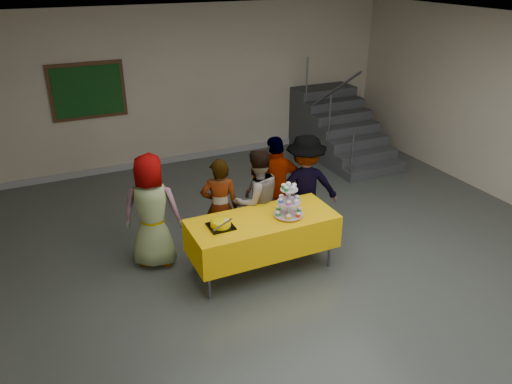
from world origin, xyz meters
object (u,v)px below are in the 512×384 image
bake_table (263,233)px  schoolchild_e (305,187)px  schoolchild_c (257,201)px  schoolchild_b (220,207)px  bear_cake (221,223)px  cupcake_stand (289,203)px  schoolchild_d (276,189)px  staircase (336,130)px  schoolchild_a (152,211)px  noticeboard (88,91)px

bake_table → schoolchild_e: schoolchild_e is taller
schoolchild_c → schoolchild_b: bearing=-13.6°
bear_cake → cupcake_stand: bearing=-5.9°
bake_table → bear_cake: size_ratio=5.25×
schoolchild_d → staircase: 3.84m
schoolchild_a → staircase: size_ratio=0.65×
bear_cake → schoolchild_c: (0.74, 0.55, -0.10)m
bear_cake → schoolchild_e: bearing=21.7°
bear_cake → schoolchild_a: size_ratio=0.23×
schoolchild_a → schoolchild_b: size_ratio=1.11×
schoolchild_e → staircase: staircase is taller
schoolchild_e → staircase: (2.34, 2.75, -0.28)m
schoolchild_b → staircase: bearing=-123.3°
schoolchild_c → schoolchild_e: size_ratio=0.95×
bake_table → schoolchild_d: bearing=52.4°
schoolchild_d → schoolchild_b: bearing=8.1°
bake_table → noticeboard: size_ratio=1.45×
schoolchild_e → staircase: bearing=-113.6°
bake_table → schoolchild_b: size_ratio=1.34×
schoolchild_c → schoolchild_a: bearing=-13.2°
bake_table → cupcake_stand: bearing=-13.8°
schoolchild_a → schoolchild_b: 0.90m
schoolchild_c → noticeboard: noticeboard is taller
bake_table → cupcake_stand: (0.32, -0.08, 0.40)m
schoolchild_a → schoolchild_d: bearing=-157.7°
schoolchild_d → noticeboard: 4.09m
bear_cake → schoolchild_c: size_ratio=0.24×
schoolchild_a → bear_cake: bearing=155.5°
schoolchild_e → cupcake_stand: bearing=64.2°
cupcake_stand → schoolchild_a: schoolchild_a is taller
cupcake_stand → bear_cake: (-0.88, 0.09, -0.13)m
bear_cake → schoolchild_d: bearing=32.2°
cupcake_stand → schoolchild_e: (0.64, 0.69, -0.19)m
schoolchild_b → noticeboard: size_ratio=1.08×
cupcake_stand → schoolchild_a: (-1.54, 0.85, -0.18)m
schoolchild_b → staircase: staircase is taller
schoolchild_c → schoolchild_d: (0.36, 0.14, 0.04)m
bear_cake → noticeboard: size_ratio=0.28×
staircase → noticeboard: noticeboard is taller
bake_table → schoolchild_e: (0.96, 0.61, 0.21)m
staircase → noticeboard: bearing=170.0°
bake_table → schoolchild_a: 1.46m
bake_table → schoolchild_e: bearing=32.6°
bear_cake → staircase: bearing=41.0°
schoolchild_d → schoolchild_e: bearing=171.6°
bear_cake → staircase: 5.12m
schoolchild_b → schoolchild_d: 0.88m
cupcake_stand → schoolchild_b: bearing=132.3°
schoolchild_e → staircase: size_ratio=0.64×
bear_cake → noticeboard: noticeboard is taller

